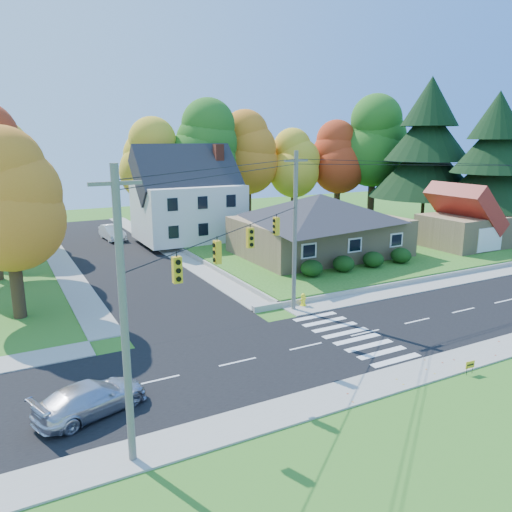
{
  "coord_description": "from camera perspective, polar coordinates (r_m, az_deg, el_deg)",
  "views": [
    {
      "loc": [
        -17.81,
        -20.35,
        10.71
      ],
      "look_at": [
        -2.72,
        8.0,
        3.1
      ],
      "focal_mm": 35.0,
      "sensor_mm": 36.0,
      "label": 1
    }
  ],
  "objects": [
    {
      "name": "tree_lot_1",
      "position": [
        57.64,
        -5.92,
        12.17
      ],
      "size": [
        7.84,
        7.84,
        14.6
      ],
      "color": "#3F2A19",
      "rests_on": "lawn"
    },
    {
      "name": "road_main",
      "position": [
        29.08,
        12.37,
        -8.59
      ],
      "size": [
        90.0,
        8.0,
        0.02
      ],
      "primitive_type": "cube",
      "color": "black",
      "rests_on": "ground"
    },
    {
      "name": "sidewalk_south",
      "position": [
        25.82,
        19.69,
        -11.92
      ],
      "size": [
        90.0,
        2.0,
        0.08
      ],
      "primitive_type": "cube",
      "color": "#9C9A90",
      "rests_on": "ground"
    },
    {
      "name": "road_cross",
      "position": [
        48.57,
        -15.66,
        0.1
      ],
      "size": [
        8.0,
        44.0,
        0.02
      ],
      "primitive_type": "cube",
      "color": "black",
      "rests_on": "ground"
    },
    {
      "name": "tree_west_0",
      "position": [
        32.55,
        -26.56,
        5.66
      ],
      "size": [
        6.16,
        6.16,
        11.47
      ],
      "color": "#3F2A19",
      "rests_on": "ground"
    },
    {
      "name": "traffic_infrastructure",
      "position": [
        28.53,
        10.9,
        1.84
      ],
      "size": [
        38.1,
        10.66,
        10.0
      ],
      "color": "#666059",
      "rests_on": "ground"
    },
    {
      "name": "tree_lot_5",
      "position": [
        66.74,
        13.34,
        12.61
      ],
      "size": [
        8.4,
        8.4,
        15.64
      ],
      "color": "#3F2A19",
      "rests_on": "lawn"
    },
    {
      "name": "tree_lot_2",
      "position": [
        61.08,
        -0.94,
        11.69
      ],
      "size": [
        7.28,
        7.28,
        13.56
      ],
      "color": "#3F2A19",
      "rests_on": "lawn"
    },
    {
      "name": "tree_lot_4",
      "position": [
        65.81,
        9.4,
        11.07
      ],
      "size": [
        6.72,
        6.72,
        12.51
      ],
      "color": "#3F2A19",
      "rests_on": "lawn"
    },
    {
      "name": "conifer_east_b",
      "position": [
        57.31,
        25.48,
        9.63
      ],
      "size": [
        11.2,
        11.2,
        14.84
      ],
      "color": "#3F2A19",
      "rests_on": "lawn"
    },
    {
      "name": "tree_lot_0",
      "position": [
        56.65,
        -12.0,
        10.62
      ],
      "size": [
        6.72,
        6.72,
        12.51
      ],
      "color": "#3F2A19",
      "rests_on": "lawn"
    },
    {
      "name": "colonial_house",
      "position": [
        51.9,
        -7.75,
        6.43
      ],
      "size": [
        10.4,
        8.4,
        9.6
      ],
      "color": "silver",
      "rests_on": "lawn"
    },
    {
      "name": "sidewalk_north",
      "position": [
        32.77,
        6.72,
        -5.77
      ],
      "size": [
        90.0,
        2.0,
        0.08
      ],
      "primitive_type": "cube",
      "color": "#9C9A90",
      "rests_on": "ground"
    },
    {
      "name": "garage",
      "position": [
        51.89,
        22.66,
        3.58
      ],
      "size": [
        7.3,
        6.3,
        4.6
      ],
      "color": "tan",
      "rests_on": "lawn"
    },
    {
      "name": "conifer_east_a",
      "position": [
        61.67,
        18.98,
        11.4
      ],
      "size": [
        12.8,
        12.8,
        16.96
      ],
      "color": "#3F2A19",
      "rests_on": "lawn"
    },
    {
      "name": "silver_sedan",
      "position": [
        21.54,
        -18.3,
        -15.17
      ],
      "size": [
        4.89,
        3.24,
        1.32
      ],
      "primitive_type": "imported",
      "rotation": [
        0.0,
        0.0,
        1.91
      ],
      "color": "silver",
      "rests_on": "road_main"
    },
    {
      "name": "lawn",
      "position": [
        52.62,
        8.5,
        1.72
      ],
      "size": [
        30.0,
        30.0,
        0.5
      ],
      "primitive_type": "cube",
      "color": "#3D7923",
      "rests_on": "ground"
    },
    {
      "name": "tree_lot_3",
      "position": [
        63.23,
        4.41,
        10.53
      ],
      "size": [
        6.16,
        6.16,
        11.47
      ],
      "color": "#3F2A19",
      "rests_on": "lawn"
    },
    {
      "name": "ground",
      "position": [
        29.09,
        12.37,
        -8.6
      ],
      "size": [
        120.0,
        120.0,
        0.0
      ],
      "primitive_type": "plane",
      "color": "#3D7923"
    },
    {
      "name": "ranch_house",
      "position": [
        45.2,
        7.27,
        3.74
      ],
      "size": [
        14.6,
        10.6,
        5.4
      ],
      "color": "tan",
      "rests_on": "lawn"
    },
    {
      "name": "white_car",
      "position": [
        55.88,
        -16.1,
        2.61
      ],
      "size": [
        2.03,
        4.97,
        1.6
      ],
      "primitive_type": "imported",
      "rotation": [
        0.0,
        0.0,
        0.07
      ],
      "color": "silver",
      "rests_on": "road_cross"
    },
    {
      "name": "hedge_row",
      "position": [
        40.51,
        11.65,
        -0.62
      ],
      "size": [
        10.7,
        1.7,
        1.27
      ],
      "color": "#163A10",
      "rests_on": "lawn"
    },
    {
      "name": "yard_sign",
      "position": [
        25.66,
        23.27,
        -11.37
      ],
      "size": [
        0.52,
        0.07,
        0.65
      ],
      "color": "black",
      "rests_on": "ground"
    },
    {
      "name": "fire_hydrant",
      "position": [
        32.68,
        5.42,
        -5.06
      ],
      "size": [
        0.52,
        0.41,
        0.91
      ],
      "color": "yellow",
      "rests_on": "ground"
    }
  ]
}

